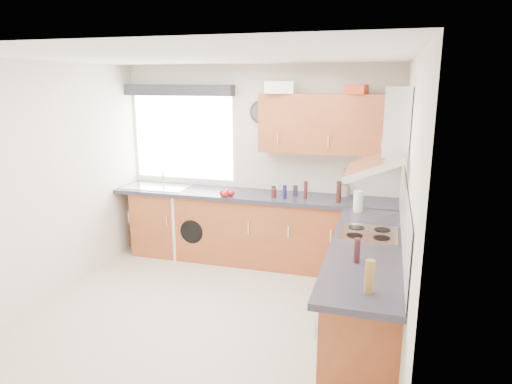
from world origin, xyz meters
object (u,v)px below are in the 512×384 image
(oven, at_px, (366,282))
(upper_cabinets, at_px, (331,124))
(washing_machine, at_px, (201,225))
(extractor_hood, at_px, (386,142))

(oven, distance_m, upper_cabinets, 1.99)
(oven, bearing_deg, washing_machine, 151.14)
(oven, distance_m, washing_machine, 2.53)
(extractor_hood, height_order, upper_cabinets, upper_cabinets)
(extractor_hood, distance_m, upper_cabinets, 1.48)
(extractor_hood, height_order, washing_machine, extractor_hood)
(oven, bearing_deg, extractor_hood, -0.00)
(washing_machine, bearing_deg, upper_cabinets, -0.90)
(oven, relative_size, extractor_hood, 1.09)
(upper_cabinets, xyz_separation_m, washing_machine, (-1.66, -0.10, -1.37))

